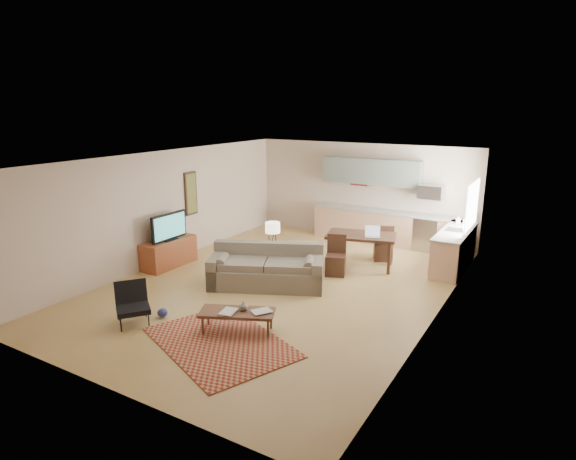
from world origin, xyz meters
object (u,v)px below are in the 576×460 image
Objects in this scene: tv_credenza at (169,253)px; armchair at (133,305)px; sofa at (266,267)px; console_table at (273,260)px; coffee_table at (237,321)px; dining_table at (361,251)px.

armchair is at bearing -57.35° from tv_credenza.
sofa reaches higher than console_table.
coffee_table is 1.88m from armchair.
dining_table is (1.24, 2.17, -0.03)m from sofa.
coffee_table is 4.24m from dining_table.
coffee_table is 1.85× the size of console_table.
console_table is (-0.28, 0.71, -0.09)m from sofa.
tv_credenza is (-2.73, -0.06, -0.11)m from sofa.
sofa is at bearing 16.84° from armchair.
dining_table is at bearing 29.30° from tv_credenza.
sofa is 2.17m from coffee_table.
dining_table is at bearing 35.50° from sofa.
armchair is (-1.74, -0.69, 0.18)m from coffee_table.
sofa is 2.50m from dining_table.
console_table reaches higher than tv_credenza.
console_table is at bearing 17.32° from tv_credenza.
sofa is 3.39× the size of armchair.
console_table is at bearing 87.14° from sofa.
coffee_table is at bearing -31.13° from armchair.
dining_table reaches higher than tv_credenza.
dining_table is (3.97, 2.23, 0.08)m from tv_credenza.
console_table is at bearing 85.65° from coffee_table.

